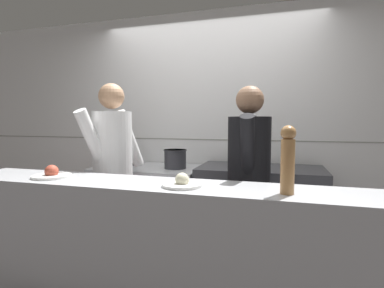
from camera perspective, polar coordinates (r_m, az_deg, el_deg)
name	(u,v)px	position (r m, az deg, el deg)	size (l,w,h in m)	color
wall_back_tiled	(209,126)	(3.47, 3.23, 3.36)	(8.00, 0.06, 2.60)	white
oven_range	(150,205)	(3.40, -8.09, -11.50)	(1.14, 0.71, 0.86)	maroon
prep_counter	(260,213)	(3.12, 12.78, -12.69)	(1.20, 0.65, 0.91)	#38383D
pass_counter	(159,256)	(2.12, -6.34, -20.39)	(3.02, 0.45, 0.96)	#B7BABF
stock_pot	(123,157)	(3.49, -13.03, -2.49)	(0.34, 0.34, 0.16)	#2D2D33
sauce_pot	(175,158)	(3.15, -3.22, -2.77)	(0.24, 0.24, 0.20)	#2D2D33
mixing_bowl_steel	(242,161)	(3.07, 9.56, -3.29)	(0.21, 0.21, 0.09)	#B7BABF
plated_dish_main	(52,174)	(2.38, -25.16, -5.24)	(0.27, 0.27, 0.09)	white
plated_dish_appetiser	(182,183)	(1.86, -1.90, -7.43)	(0.25, 0.25, 0.09)	white
pepper_mill	(288,158)	(1.72, 17.78, -2.62)	(0.08, 0.08, 0.38)	#AD7A47
chef_head_cook	(113,168)	(2.76, -14.84, -4.53)	(0.44, 0.73, 1.69)	black
chef_sous	(249,179)	(2.41, 10.75, -6.54)	(0.35, 0.71, 1.63)	black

